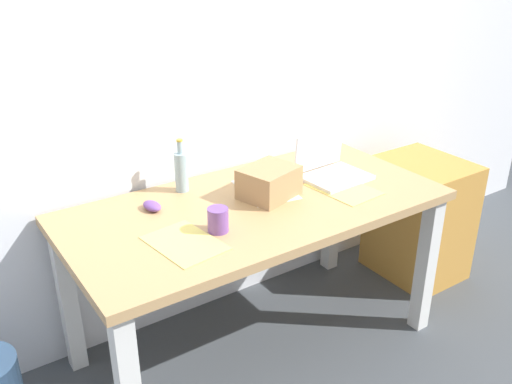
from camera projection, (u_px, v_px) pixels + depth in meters
ground_plane at (256, 344)px, 2.67m from camera, size 8.00×8.00×0.00m
back_wall at (198, 52)px, 2.47m from camera, size 5.20×0.08×2.60m
desk at (256, 224)px, 2.40m from camera, size 1.60×0.79×0.74m
laptop_right at (330, 169)px, 2.60m from camera, size 0.30×0.26×0.20m
beer_bottle at (181, 171)px, 2.43m from camera, size 0.06×0.06×0.24m
computer_mouse at (152, 206)px, 2.29m from camera, size 0.07×0.11×0.03m
cardboard_box at (269, 182)px, 2.39m from camera, size 0.27×0.25×0.13m
coffee_mug at (218, 220)px, 2.11m from camera, size 0.08×0.08×0.09m
paper_sheet_front_left at (185, 243)px, 2.05m from camera, size 0.25×0.32×0.00m
paper_sheet_near_back at (266, 190)px, 2.47m from camera, size 0.26×0.33×0.00m
paper_sheet_front_right at (344, 189)px, 2.48m from camera, size 0.24×0.31×0.00m
filing_cabinet at (419, 218)px, 3.12m from camera, size 0.40×0.48×0.67m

